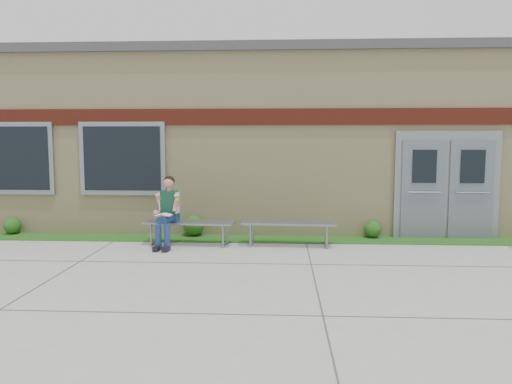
{
  "coord_description": "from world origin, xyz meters",
  "views": [
    {
      "loc": [
        0.5,
        -7.82,
        2.1
      ],
      "look_at": [
        -0.0,
        1.7,
        1.11
      ],
      "focal_mm": 35.0,
      "sensor_mm": 36.0,
      "label": 1
    }
  ],
  "objects": [
    {
      "name": "shrub_east",
      "position": [
        2.45,
        2.85,
        0.2
      ],
      "size": [
        0.36,
        0.36,
        0.36
      ],
      "primitive_type": "sphere",
      "color": "#1A4F15",
      "rests_on": "grass_strip"
    },
    {
      "name": "grass_strip",
      "position": [
        0.0,
        2.6,
        0.01
      ],
      "size": [
        16.0,
        0.8,
        0.02
      ],
      "primitive_type": "cube",
      "color": "#1A4F15",
      "rests_on": "ground"
    },
    {
      "name": "school_building",
      "position": [
        -0.0,
        5.99,
        2.1
      ],
      "size": [
        16.2,
        6.22,
        4.2
      ],
      "color": "beige",
      "rests_on": "ground"
    },
    {
      "name": "ground",
      "position": [
        0.0,
        0.0,
        0.0
      ],
      "size": [
        80.0,
        80.0,
        0.0
      ],
      "primitive_type": "plane",
      "color": "#9E9E99",
      "rests_on": "ground"
    },
    {
      "name": "shrub_west",
      "position": [
        -5.51,
        2.85,
        0.2
      ],
      "size": [
        0.36,
        0.36,
        0.36
      ],
      "primitive_type": "sphere",
      "color": "#1A4F15",
      "rests_on": "grass_strip"
    },
    {
      "name": "bench_right",
      "position": [
        0.64,
        2.0,
        0.37
      ],
      "size": [
        1.88,
        0.62,
        0.48
      ],
      "rotation": [
        0.0,
        0.0,
        -0.06
      ],
      "color": "slate",
      "rests_on": "ground"
    },
    {
      "name": "girl",
      "position": [
        -1.75,
        1.79,
        0.73
      ],
      "size": [
        0.5,
        0.86,
        1.4
      ],
      "rotation": [
        0.0,
        0.0,
        -0.1
      ],
      "color": "navy",
      "rests_on": "ground"
    },
    {
      "name": "shrub_mid",
      "position": [
        -1.43,
        2.85,
        0.24
      ],
      "size": [
        0.45,
        0.45,
        0.45
      ],
      "primitive_type": "sphere",
      "color": "#1A4F15",
      "rests_on": "grass_strip"
    },
    {
      "name": "bench_left",
      "position": [
        -1.36,
        2.0,
        0.36
      ],
      "size": [
        1.85,
        0.65,
        0.47
      ],
      "rotation": [
        0.0,
        0.0,
        -0.08
      ],
      "color": "slate",
      "rests_on": "ground"
    }
  ]
}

